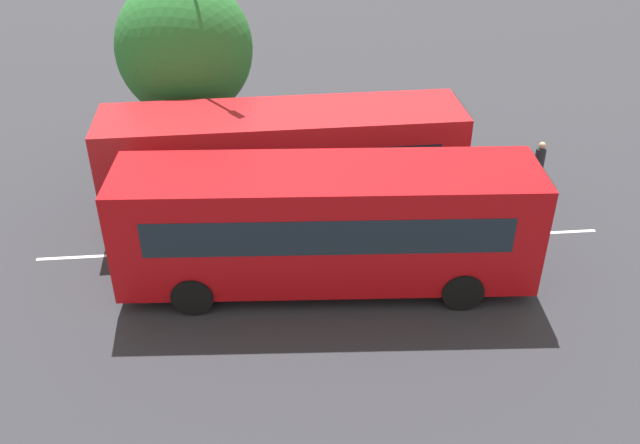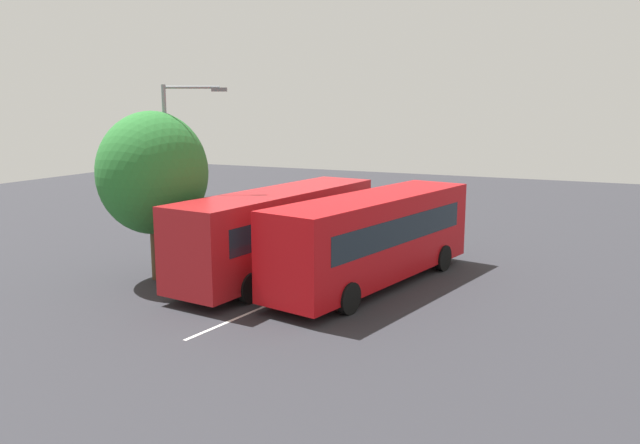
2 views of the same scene
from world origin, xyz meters
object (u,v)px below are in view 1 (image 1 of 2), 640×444
at_px(bus_far_left, 328,223).
at_px(pedestrian, 539,162).
at_px(depot_tree, 185,49).
at_px(bus_center_left, 284,159).
at_px(street_lamp, 201,48).

distance_m(bus_far_left, pedestrian, 8.35).
relative_size(bus_far_left, pedestrian, 6.26).
bearing_deg(depot_tree, pedestrian, -23.07).
bearing_deg(bus_center_left, bus_far_left, -76.92).
relative_size(bus_far_left, depot_tree, 1.69).
height_order(bus_center_left, depot_tree, depot_tree).
distance_m(bus_far_left, bus_center_left, 3.73).
bearing_deg(depot_tree, street_lamp, -50.21).
relative_size(pedestrian, street_lamp, 0.24).
height_order(street_lamp, depot_tree, street_lamp).
bearing_deg(pedestrian, depot_tree, -42.46).
relative_size(bus_center_left, pedestrian, 6.23).
distance_m(bus_center_left, depot_tree, 5.13).
xyz_separation_m(pedestrian, street_lamp, (-10.00, 3.90, 3.18)).
xyz_separation_m(bus_far_left, pedestrian, (7.66, 3.22, -0.82)).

